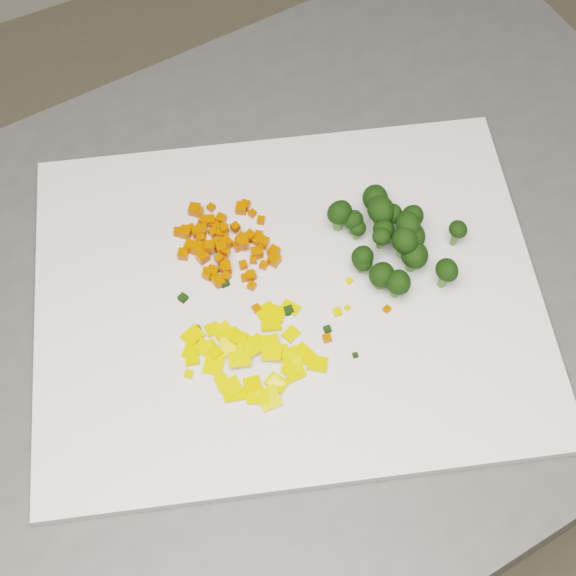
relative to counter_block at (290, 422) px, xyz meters
name	(u,v)px	position (x,y,z in m)	size (l,w,h in m)	color
counter_block	(290,422)	(0.00, 0.00, 0.00)	(0.96, 0.67, 0.90)	#4A4B48
cutting_board	(288,296)	(-0.01, -0.02, 0.46)	(0.50, 0.39, 0.01)	silver
carrot_pile	(226,239)	(-0.05, 0.06, 0.48)	(0.11, 0.11, 0.03)	#C03D02
pepper_pile	(255,344)	(-0.07, -0.06, 0.47)	(0.13, 0.13, 0.02)	yellow
broccoli_pile	(399,230)	(0.11, -0.02, 0.49)	(0.13, 0.13, 0.06)	black
carrot_cube_0	(243,265)	(-0.04, 0.03, 0.47)	(0.01, 0.01, 0.01)	#C03D02
carrot_cube_1	(200,237)	(-0.07, 0.08, 0.47)	(0.01, 0.01, 0.01)	#C03D02
carrot_cube_2	(220,241)	(-0.05, 0.06, 0.47)	(0.01, 0.01, 0.01)	#C03D02
carrot_cube_3	(213,272)	(-0.07, 0.03, 0.47)	(0.01, 0.01, 0.01)	#C03D02
carrot_cube_4	(178,232)	(-0.09, 0.09, 0.47)	(0.01, 0.01, 0.01)	#C03D02
carrot_cube_5	(198,249)	(-0.08, 0.06, 0.47)	(0.01, 0.01, 0.01)	#C03D02
carrot_cube_6	(250,236)	(-0.02, 0.05, 0.47)	(0.01, 0.01, 0.01)	#C03D02
carrot_cube_7	(201,248)	(-0.07, 0.06, 0.47)	(0.01, 0.01, 0.01)	#C03D02
carrot_cube_8	(274,260)	(-0.01, 0.02, 0.47)	(0.01, 0.01, 0.01)	#C03D02
carrot_cube_9	(198,232)	(-0.07, 0.08, 0.47)	(0.01, 0.01, 0.01)	#C03D02
carrot_cube_10	(244,243)	(-0.03, 0.05, 0.47)	(0.01, 0.01, 0.01)	#C03D02
carrot_cube_11	(238,246)	(-0.04, 0.05, 0.47)	(0.01, 0.01, 0.01)	#C03D02
carrot_cube_12	(224,244)	(-0.05, 0.05, 0.47)	(0.01, 0.01, 0.01)	#C03D02
carrot_cube_13	(261,220)	(0.00, 0.07, 0.47)	(0.01, 0.01, 0.01)	#C03D02
carrot_cube_14	(201,238)	(-0.07, 0.07, 0.47)	(0.01, 0.01, 0.01)	#C03D02
carrot_cube_15	(205,221)	(-0.06, 0.09, 0.47)	(0.01, 0.01, 0.01)	#C03D02
carrot_cube_16	(219,258)	(-0.06, 0.04, 0.48)	(0.01, 0.01, 0.01)	#C03D02
carrot_cube_17	(226,267)	(-0.06, 0.03, 0.47)	(0.01, 0.01, 0.01)	#C03D02
carrot_cube_18	(226,243)	(-0.05, 0.06, 0.47)	(0.01, 0.01, 0.01)	#C03D02
carrot_cube_19	(257,253)	(-0.02, 0.03, 0.47)	(0.01, 0.01, 0.01)	#C03D02
carrot_cube_20	(264,265)	(-0.02, 0.02, 0.47)	(0.01, 0.01, 0.01)	#C03D02
carrot_cube_21	(224,227)	(-0.04, 0.08, 0.47)	(0.01, 0.01, 0.01)	#C03D02
carrot_cube_22	(213,233)	(-0.05, 0.07, 0.47)	(0.01, 0.01, 0.01)	#C03D02
carrot_cube_23	(244,240)	(-0.03, 0.05, 0.47)	(0.01, 0.01, 0.01)	#C03D02
carrot_cube_24	(221,248)	(-0.05, 0.05, 0.48)	(0.01, 0.01, 0.01)	#C03D02
carrot_cube_25	(197,232)	(-0.07, 0.08, 0.47)	(0.01, 0.01, 0.01)	#C03D02
carrot_cube_26	(201,231)	(-0.06, 0.08, 0.47)	(0.01, 0.01, 0.01)	#C03D02
carrot_cube_27	(259,236)	(-0.01, 0.05, 0.47)	(0.01, 0.01, 0.01)	#C03D02
carrot_cube_28	(221,219)	(-0.04, 0.09, 0.47)	(0.01, 0.01, 0.01)	#C03D02
carrot_cube_29	(251,276)	(-0.04, 0.01, 0.47)	(0.01, 0.01, 0.01)	#C03D02
carrot_cube_30	(263,244)	(-0.01, 0.04, 0.47)	(0.01, 0.01, 0.01)	#C03D02
carrot_cube_31	(264,242)	(-0.01, 0.04, 0.47)	(0.01, 0.01, 0.01)	#C03D02
carrot_cube_32	(223,233)	(-0.04, 0.07, 0.47)	(0.01, 0.01, 0.01)	#C03D02
carrot_cube_33	(273,257)	(-0.01, 0.02, 0.47)	(0.01, 0.01, 0.01)	#C03D02
carrot_cube_34	(214,243)	(-0.06, 0.06, 0.48)	(0.01, 0.01, 0.01)	#C03D02
carrot_cube_35	(252,213)	(-0.01, 0.08, 0.47)	(0.01, 0.01, 0.01)	#C03D02
carrot_cube_36	(209,246)	(-0.06, 0.06, 0.48)	(0.01, 0.01, 0.01)	#C03D02
carrot_cube_37	(235,227)	(-0.03, 0.07, 0.47)	(0.01, 0.01, 0.01)	#C03D02
carrot_cube_38	(245,278)	(-0.05, 0.01, 0.47)	(0.01, 0.01, 0.01)	#C03D02
carrot_cube_39	(224,229)	(-0.04, 0.07, 0.48)	(0.01, 0.01, 0.01)	#C03D02
carrot_cube_40	(224,264)	(-0.06, 0.04, 0.47)	(0.01, 0.01, 0.01)	#C03D02
carrot_cube_41	(274,252)	(-0.01, 0.03, 0.47)	(0.01, 0.01, 0.01)	#C03D02
carrot_cube_42	(217,280)	(-0.07, 0.02, 0.47)	(0.01, 0.01, 0.01)	#C03D02
carrot_cube_43	(191,229)	(-0.07, 0.09, 0.47)	(0.01, 0.01, 0.01)	#C03D02
carrot_cube_44	(220,282)	(-0.07, 0.02, 0.47)	(0.01, 0.01, 0.01)	#C03D02
carrot_cube_45	(226,276)	(-0.06, 0.02, 0.47)	(0.01, 0.01, 0.01)	#C03D02
carrot_cube_46	(250,276)	(-0.04, 0.01, 0.47)	(0.01, 0.01, 0.01)	#C03D02
carrot_cube_47	(210,246)	(-0.06, 0.05, 0.48)	(0.01, 0.01, 0.01)	#C03D02
carrot_cube_48	(198,212)	(-0.06, 0.11, 0.47)	(0.01, 0.01, 0.01)	#C03D02
carrot_cube_49	(208,275)	(-0.08, 0.03, 0.47)	(0.01, 0.01, 0.01)	#C03D02
carrot_cube_50	(242,239)	(-0.03, 0.05, 0.47)	(0.01, 0.01, 0.01)	#C03D02
carrot_cube_51	(214,224)	(-0.05, 0.08, 0.47)	(0.01, 0.01, 0.01)	#C03D02
carrot_cube_52	(191,246)	(-0.08, 0.07, 0.47)	(0.01, 0.01, 0.01)	#C03D02
carrot_cube_53	(257,241)	(-0.02, 0.05, 0.47)	(0.01, 0.01, 0.01)	#C03D02
carrot_cube_54	(227,268)	(-0.06, 0.03, 0.47)	(0.01, 0.01, 0.01)	#C03D02
carrot_cube_55	(210,221)	(-0.05, 0.09, 0.47)	(0.01, 0.01, 0.01)	#C03D02
carrot_cube_56	(245,205)	(-0.01, 0.09, 0.47)	(0.01, 0.01, 0.01)	#C03D02
carrot_cube_57	(226,252)	(-0.05, 0.04, 0.48)	(0.01, 0.01, 0.01)	#C03D02
carrot_cube_58	(216,226)	(-0.05, 0.08, 0.47)	(0.01, 0.01, 0.01)	#C03D02
carrot_cube_59	(183,254)	(-0.09, 0.06, 0.47)	(0.01, 0.01, 0.01)	#C03D02
carrot_cube_60	(211,208)	(-0.04, 0.11, 0.47)	(0.01, 0.01, 0.01)	#C03D02
carrot_cube_61	(242,242)	(-0.03, 0.05, 0.48)	(0.01, 0.01, 0.01)	#C03D02
carrot_cube_62	(208,273)	(-0.08, 0.03, 0.47)	(0.01, 0.01, 0.01)	#C03D02
carrot_cube_63	(219,248)	(-0.06, 0.05, 0.47)	(0.01, 0.01, 0.01)	#C03D02
carrot_cube_64	(195,209)	(-0.06, 0.11, 0.47)	(0.01, 0.01, 0.01)	#C03D02
carrot_cube_65	(252,286)	(-0.04, 0.00, 0.47)	(0.01, 0.01, 0.01)	#C03D02
carrot_cube_66	(253,260)	(-0.03, 0.03, 0.47)	(0.01, 0.01, 0.01)	#C03D02
carrot_cube_67	(203,257)	(-0.07, 0.05, 0.47)	(0.01, 0.01, 0.01)	#C03D02
carrot_cube_68	(224,231)	(-0.04, 0.07, 0.47)	(0.01, 0.01, 0.01)	#C03D02
carrot_cube_69	(186,232)	(-0.08, 0.09, 0.47)	(0.01, 0.01, 0.01)	#C03D02
carrot_cube_70	(259,252)	(-0.02, 0.03, 0.47)	(0.01, 0.01, 0.01)	#C03D02
carrot_cube_71	(241,208)	(-0.01, 0.09, 0.47)	(0.01, 0.01, 0.01)	#C03D02
pepper_chunk_0	(267,313)	(-0.04, -0.03, 0.47)	(0.02, 0.02, 0.00)	yellow
pepper_chunk_1	(205,348)	(-0.11, -0.04, 0.47)	(0.02, 0.02, 0.00)	yellow
pepper_chunk_2	(214,365)	(-0.11, -0.06, 0.47)	(0.02, 0.02, 0.00)	yellow
pepper_chunk_3	(292,359)	(-0.04, -0.09, 0.47)	(0.02, 0.02, 0.01)	yellow
pepper_chunk_4	(253,385)	(-0.09, -0.10, 0.47)	(0.02, 0.02, 0.00)	yellow
pepper_chunk_5	(230,387)	(-0.11, -0.09, 0.47)	(0.02, 0.02, 0.00)	yellow
pepper_chunk_6	(222,382)	(-0.11, -0.08, 0.47)	(0.02, 0.01, 0.01)	yellow
pepper_chunk_7	(292,365)	(-0.04, -0.09, 0.47)	(0.02, 0.02, 0.01)	yellow
pepper_chunk_8	(245,345)	(-0.08, -0.05, 0.47)	(0.02, 0.01, 0.00)	yellow
pepper_chunk_9	(222,331)	(-0.09, -0.03, 0.47)	(0.02, 0.01, 0.00)	yellow
pepper_chunk_10	(276,384)	(-0.07, -0.10, 0.47)	(0.01, 0.01, 0.00)	yellow
pepper_chunk_11	(277,383)	(-0.06, -0.10, 0.47)	(0.02, 0.01, 0.00)	yellow
pepper_chunk_12	(235,394)	(-0.10, -0.10, 0.47)	(0.02, 0.01, 0.00)	yellow
pepper_chunk_13	(253,346)	(-0.07, -0.06, 0.47)	(0.02, 0.02, 0.00)	yellow
pepper_chunk_14	(213,329)	(-0.10, -0.03, 0.47)	(0.01, 0.01, 0.00)	yellow
pepper_chunk_15	(276,313)	(-0.03, -0.04, 0.47)	(0.02, 0.02, 0.00)	yellow
pepper_chunk_16	(239,359)	(-0.09, -0.07, 0.47)	(0.02, 0.02, 0.00)	yellow
pepper_chunk_17	(305,353)	(-0.03, -0.09, 0.47)	(0.02, 0.01, 0.00)	yellow
pepper_chunk_18	(193,336)	(-0.12, -0.02, 0.47)	(0.02, 0.02, 0.00)	yellow
pepper_chunk_19	(258,397)	(-0.09, -0.11, 0.47)	(0.02, 0.01, 0.01)	yellow
pepper_chunk_20	(291,334)	(-0.03, -0.06, 0.47)	(0.02, 0.01, 0.00)	yellow
pepper_chunk_21	(245,351)	(-0.08, -0.06, 0.47)	(0.01, 0.01, 0.00)	yellow
pepper_chunk_22	(191,351)	(-0.12, -0.04, 0.47)	(0.01, 0.02, 0.00)	yellow
pepper_chunk_23	(261,343)	(-0.06, -0.06, 0.47)	(0.01, 0.02, 0.00)	yellow
pepper_chunk_24	(239,337)	(-0.08, -0.05, 0.47)	(0.01, 0.02, 0.00)	yellow
pepper_chunk_25	(269,399)	(-0.08, -0.11, 0.47)	(0.02, 0.02, 0.01)	yellow
pepper_chunk_26	(291,308)	(-0.02, -0.04, 0.47)	(0.02, 0.01, 0.00)	yellow
pepper_chunk_27	(270,346)	(-0.05, -0.07, 0.47)	(0.02, 0.02, 0.00)	yellow
pepper_chunk_28	(276,353)	(-0.05, -0.08, 0.47)	(0.02, 0.02, 0.00)	yellow
pepper_chunk_29	(272,353)	(-0.06, -0.08, 0.47)	(0.02, 0.02, 0.01)	yellow
pepper_chunk_30	(229,347)	(-0.09, -0.05, 0.47)	(0.02, 0.02, 0.00)	yellow
pepper_chunk_31	(213,350)	(-0.11, -0.05, 0.47)	(0.02, 0.01, 0.01)	yellow
pepper_chunk_32	(317,364)	(-0.02, -0.10, 0.47)	(0.01, 0.02, 0.00)	yellow
pepper_chunk_33	(294,372)	(-0.05, -0.10, 0.47)	(0.02, 0.02, 0.00)	yellow
pepper_chunk_34	(192,358)	(-0.13, -0.04, 0.47)	(0.02, 0.01, 0.00)	yellow
pepper_chunk_35	(271,322)	(-0.04, -0.04, 0.47)	(0.02, 0.02, 0.01)	yellow
pepper_chunk_36	(228,336)	(-0.09, -0.04, 0.47)	(0.02, 0.01, 0.00)	yellow
broccoli_floret_0	(403,244)	(0.11, -0.04, 0.49)	(0.04, 0.04, 0.04)	black
broccoli_floret_1	(456,235)	(0.17, -0.04, 0.48)	(0.03, 0.03, 0.03)	black
broccoli_floret_2	(382,235)	(0.10, -0.01, 0.48)	(0.03, 0.03, 0.04)	black
broccoli_floret_3	(444,275)	(0.13, -0.08, 0.48)	(0.03, 0.03, 0.04)	black
broccoli_floret_4	(391,217)	(0.11, 0.00, 0.49)	(0.03, 0.03, 0.03)	black
broccoli_floret_5	(397,286)	(0.08, -0.07, 0.48)	(0.03, 0.03, 0.03)	black
broccoli_floret_6	(409,241)	(0.12, -0.03, 0.48)	(0.04, 0.04, 0.04)	black
broccoli_floret_7	(361,260)	(0.07, -0.03, 0.48)	(0.03, 0.03, 0.03)	black
broccoli_floret_8	(413,259)	(0.11, -0.05, 0.48)	(0.04, 0.04, 0.04)	black
broccoli_floret_9	(407,228)	(0.12, -0.02, 0.50)	(0.03, 0.03, 0.03)	black
broccoli_floret_10	(338,217)	(0.07, 0.03, 0.48)	(0.04, 0.04, 0.04)	black
broccoli_floret_11	(379,213)	(0.10, 0.01, 0.49)	(0.04, 0.04, 0.03)	black
broccoli_floret_12	(374,202)	(0.11, 0.03, 0.48)	(0.04, 0.04, 0.04)	black
broccoli_floret_13	(380,278)	(0.07, -0.05, 0.48)	(0.04, 0.04, 0.03)	black
broccoli_floret_14	(410,222)	(0.13, -0.01, 0.48)	(0.03, 0.03, 0.04)	black
broccoli_floret_15	(362,264)	(0.06, -0.03, 0.48)	(0.03, 0.03, 0.03)	black
broccoli_floret_16	(357,231)	(0.08, 0.01, 0.48)	(0.02, 0.02, 0.02)	black
broccoli_floret_17	(380,239)	(0.09, -0.02, 0.49)	(0.03, 0.03, 0.03)	black
broccoli_floret_18	(352,224)	(0.08, 0.02, 0.48)	(0.03, 0.03, 0.03)	black
stray_bit_0	(327,329)	(0.00, -0.07, 0.47)	(0.01, 0.01, 0.00)	black
stray_bit_1	(189,374)	(-0.14, -0.06, 0.47)	(0.01, 0.01, 0.01)	yellow
stray_bit_2	(349,281)	(0.05, -0.04, 0.47)	(0.01, 0.01, 0.00)	yellow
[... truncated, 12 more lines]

